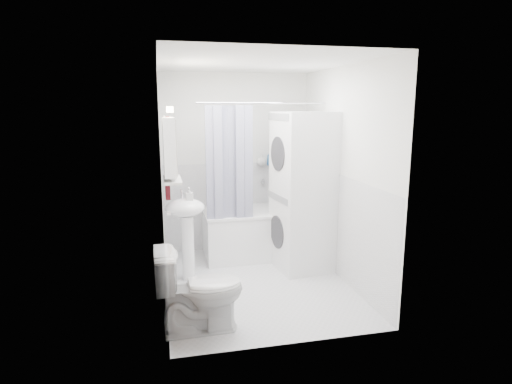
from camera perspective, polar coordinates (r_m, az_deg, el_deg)
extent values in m
plane|color=silver|center=(4.94, 0.09, -12.01)|extent=(2.60, 2.60, 0.00)
plane|color=white|center=(5.86, -2.75, 3.87)|extent=(2.00, 0.00, 2.00)
plane|color=white|center=(3.37, 5.05, -1.70)|extent=(2.00, 0.00, 2.00)
plane|color=white|center=(4.49, -12.44, 1.33)|extent=(0.00, 2.60, 2.60)
plane|color=white|center=(4.92, 11.53, 2.23)|extent=(0.00, 2.60, 2.60)
plane|color=white|center=(4.56, 0.10, 16.88)|extent=(2.60, 2.60, 0.00)
plane|color=white|center=(5.96, -2.68, -1.87)|extent=(1.98, 0.00, 1.98)
plane|color=white|center=(4.63, -11.98, -5.99)|extent=(0.00, 2.58, 2.58)
plane|color=white|center=(5.04, 11.14, -4.52)|extent=(0.00, 2.58, 2.58)
plane|color=brown|center=(3.67, -11.85, -4.04)|extent=(0.00, 2.00, 2.00)
cylinder|color=silver|center=(3.99, -11.52, -2.79)|extent=(0.04, 0.04, 0.04)
cube|color=white|center=(5.76, 1.21, -5.48)|extent=(1.61, 0.75, 0.59)
cube|color=white|center=(5.67, 1.23, -2.48)|extent=(1.63, 0.77, 0.03)
cube|color=silver|center=(5.70, 1.22, -3.60)|extent=(1.43, 0.57, 0.20)
cylinder|color=silver|center=(5.97, 2.34, 1.48)|extent=(0.04, 0.12, 0.04)
cylinder|color=silver|center=(5.20, 2.18, 11.77)|extent=(1.81, 0.02, 0.02)
cube|color=#141647|center=(5.10, -6.10, 3.28)|extent=(0.10, 0.02, 1.45)
cube|color=#141647|center=(5.11, -5.10, 3.32)|extent=(0.10, 0.02, 1.45)
cube|color=#141647|center=(5.13, -4.10, 3.35)|extent=(0.10, 0.02, 1.45)
cube|color=#141647|center=(5.14, -3.11, 3.39)|extent=(0.10, 0.02, 1.45)
cube|color=#141647|center=(5.16, -2.12, 3.42)|extent=(0.10, 0.02, 1.45)
cube|color=#141647|center=(5.17, -1.14, 3.45)|extent=(0.10, 0.02, 1.45)
ellipsoid|color=white|center=(4.84, -9.46, -2.08)|extent=(0.44, 0.37, 0.20)
cylinder|color=white|center=(4.97, -9.05, -7.40)|extent=(0.14, 0.14, 0.75)
cylinder|color=silver|center=(4.95, -9.84, -0.37)|extent=(0.03, 0.03, 0.14)
cylinder|color=silver|center=(4.90, -9.83, 0.23)|extent=(0.02, 0.10, 0.02)
cube|color=white|center=(4.55, -11.50, 5.94)|extent=(0.12, 0.50, 0.60)
cube|color=white|center=(4.55, -10.68, 5.98)|extent=(0.01, 0.47, 0.57)
cube|color=#FFEABF|center=(4.53, -11.44, 10.75)|extent=(0.06, 0.45, 0.06)
cube|color=silver|center=(4.59, -11.08, 1.60)|extent=(0.18, 0.54, 0.02)
cube|color=silver|center=(5.94, 2.84, 3.48)|extent=(0.22, 0.06, 0.02)
cube|color=#4E1515|center=(4.81, -11.88, 4.49)|extent=(0.05, 0.37, 0.87)
cube|color=#4E1515|center=(4.78, -11.71, 9.36)|extent=(0.03, 0.33, 0.08)
cylinder|color=silver|center=(4.78, -12.22, 9.82)|extent=(0.02, 0.04, 0.02)
cube|color=white|center=(5.30, 6.39, -4.99)|extent=(0.74, 0.74, 0.95)
cylinder|color=#2D2D33|center=(5.21, 2.83, -5.35)|extent=(0.06, 0.40, 0.40)
cube|color=gray|center=(5.10, 2.88, -0.74)|extent=(0.08, 0.61, 0.08)
cube|color=white|center=(5.12, 6.62, 5.27)|extent=(0.74, 0.74, 0.95)
cylinder|color=#2D2D33|center=(5.02, 2.93, 5.10)|extent=(0.06, 0.40, 0.40)
cube|color=gray|center=(4.99, 2.99, 9.99)|extent=(0.08, 0.61, 0.08)
imported|color=white|center=(3.87, -7.52, -12.85)|extent=(0.78, 0.45, 0.76)
imported|color=gray|center=(4.79, -8.88, -0.96)|extent=(0.08, 0.17, 0.08)
imported|color=gray|center=(4.43, -11.04, 1.89)|extent=(0.07, 0.18, 0.07)
imported|color=gray|center=(4.70, -11.16, 2.60)|extent=(0.10, 0.09, 0.10)
imported|color=gray|center=(5.87, 0.72, 4.15)|extent=(0.13, 0.17, 0.13)
imported|color=#2964A5|center=(5.91, 1.86, 3.94)|extent=(0.08, 0.21, 0.08)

